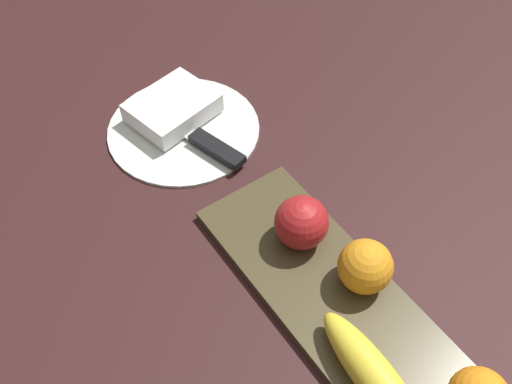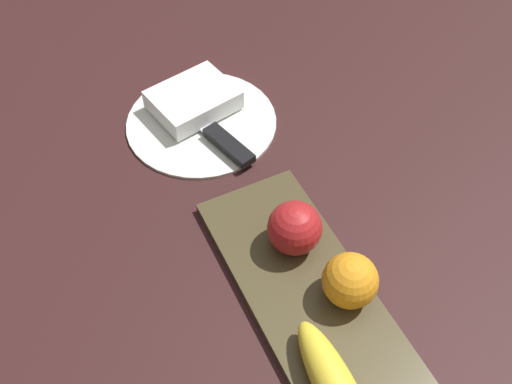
{
  "view_description": "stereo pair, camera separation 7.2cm",
  "coord_description": "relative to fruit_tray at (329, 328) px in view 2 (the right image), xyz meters",
  "views": [
    {
      "loc": [
        -0.16,
        0.29,
        0.6
      ],
      "look_at": [
        0.21,
        0.03,
        0.04
      ],
      "focal_mm": 39.92,
      "sensor_mm": 36.0,
      "label": 1
    },
    {
      "loc": [
        -0.2,
        0.23,
        0.6
      ],
      "look_at": [
        0.21,
        0.03,
        0.04
      ],
      "focal_mm": 39.92,
      "sensor_mm": 36.0,
      "label": 2
    }
  ],
  "objects": [
    {
      "name": "ground_plane",
      "position": [
        -0.02,
        -0.03,
        -0.01
      ],
      "size": [
        2.4,
        2.4,
        0.0
      ],
      "primitive_type": "plane",
      "color": "#34191A"
    },
    {
      "name": "fruit_tray",
      "position": [
        0.0,
        0.0,
        0.0
      ],
      "size": [
        0.45,
        0.14,
        0.01
      ],
      "primitive_type": "cube",
      "color": "#483E26",
      "rests_on": "ground_plane"
    },
    {
      "name": "apple",
      "position": [
        0.11,
        -0.02,
        0.04
      ],
      "size": [
        0.07,
        0.07,
        0.07
      ],
      "primitive_type": "sphere",
      "color": "#AC1E21",
      "rests_on": "fruit_tray"
    },
    {
      "name": "orange_near_apple",
      "position": [
        0.02,
        -0.04,
        0.04
      ],
      "size": [
        0.06,
        0.06,
        0.06
      ],
      "primitive_type": "sphere",
      "color": "orange",
      "rests_on": "fruit_tray"
    },
    {
      "name": "dinner_plate",
      "position": [
        0.37,
        0.0,
        -0.0
      ],
      "size": [
        0.22,
        0.22,
        0.01
      ],
      "primitive_type": "cylinder",
      "color": "white",
      "rests_on": "ground_plane"
    },
    {
      "name": "folded_napkin",
      "position": [
        0.4,
        0.0,
        0.02
      ],
      "size": [
        0.12,
        0.14,
        0.03
      ],
      "primitive_type": "cube",
      "rotation": [
        0.0,
        0.0,
        0.21
      ],
      "color": "white",
      "rests_on": "dinner_plate"
    },
    {
      "name": "knife",
      "position": [
        0.32,
        -0.01,
        0.01
      ],
      "size": [
        0.18,
        0.07,
        0.01
      ],
      "rotation": [
        0.0,
        0.0,
        0.27
      ],
      "color": "silver",
      "rests_on": "dinner_plate"
    }
  ]
}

